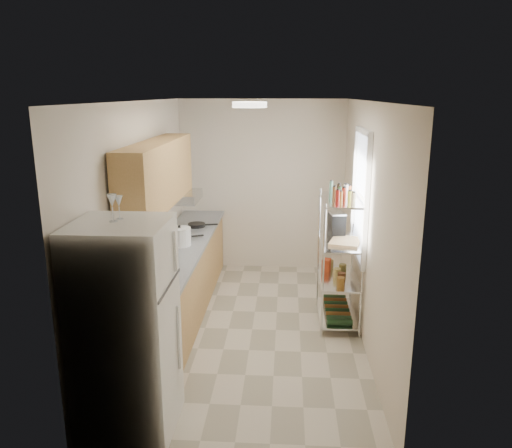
{
  "coord_description": "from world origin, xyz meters",
  "views": [
    {
      "loc": [
        0.38,
        -5.32,
        2.68
      ],
      "look_at": [
        0.03,
        0.25,
        1.21
      ],
      "focal_mm": 35.0,
      "sensor_mm": 36.0,
      "label": 1
    }
  ],
  "objects_px": {
    "frying_pan_large": "(182,238)",
    "cutting_board": "(345,241)",
    "rice_cooker": "(180,237)",
    "refrigerator": "(126,330)",
    "espresso_machine": "(337,224)"
  },
  "relations": [
    {
      "from": "frying_pan_large",
      "to": "cutting_board",
      "type": "height_order",
      "value": "cutting_board"
    },
    {
      "from": "rice_cooker",
      "to": "cutting_board",
      "type": "distance_m",
      "value": 1.97
    },
    {
      "from": "frying_pan_large",
      "to": "refrigerator",
      "type": "bearing_deg",
      "value": -112.67
    },
    {
      "from": "refrigerator",
      "to": "cutting_board",
      "type": "height_order",
      "value": "refrigerator"
    },
    {
      "from": "cutting_board",
      "to": "espresso_machine",
      "type": "height_order",
      "value": "espresso_machine"
    },
    {
      "from": "refrigerator",
      "to": "cutting_board",
      "type": "xyz_separation_m",
      "value": [
        1.93,
        2.04,
        0.15
      ]
    },
    {
      "from": "rice_cooker",
      "to": "espresso_machine",
      "type": "bearing_deg",
      "value": 4.7
    },
    {
      "from": "refrigerator",
      "to": "rice_cooker",
      "type": "distance_m",
      "value": 2.17
    },
    {
      "from": "frying_pan_large",
      "to": "cutting_board",
      "type": "relative_size",
      "value": 0.57
    },
    {
      "from": "refrigerator",
      "to": "rice_cooker",
      "type": "xyz_separation_m",
      "value": [
        -0.03,
        2.16,
        0.13
      ]
    },
    {
      "from": "frying_pan_large",
      "to": "espresso_machine",
      "type": "bearing_deg",
      "value": -27.11
    },
    {
      "from": "espresso_machine",
      "to": "refrigerator",
      "type": "bearing_deg",
      "value": -137.35
    },
    {
      "from": "rice_cooker",
      "to": "cutting_board",
      "type": "xyz_separation_m",
      "value": [
        1.96,
        -0.13,
        0.02
      ]
    },
    {
      "from": "refrigerator",
      "to": "frying_pan_large",
      "type": "bearing_deg",
      "value": 91.37
    },
    {
      "from": "frying_pan_large",
      "to": "rice_cooker",
      "type": "bearing_deg",
      "value": -107.43
    }
  ]
}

